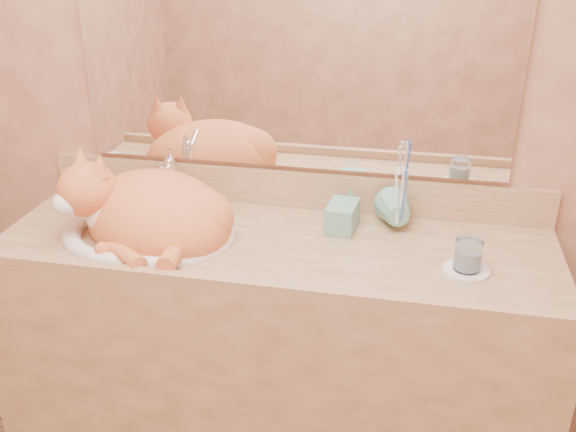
% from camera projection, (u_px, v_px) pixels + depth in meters
% --- Properties ---
extents(wall_back, '(2.40, 0.02, 2.50)m').
position_uv_depth(wall_back, '(293.00, 82.00, 1.90)').
color(wall_back, '#925942').
rests_on(wall_back, ground).
extents(vanity_counter, '(1.60, 0.55, 0.85)m').
position_uv_depth(vanity_counter, '(275.00, 363.00, 2.01)').
color(vanity_counter, '#906440').
rests_on(vanity_counter, floor).
extents(mirror, '(1.30, 0.02, 0.80)m').
position_uv_depth(mirror, '(292.00, 34.00, 1.83)').
color(mirror, white).
rests_on(mirror, wall_back).
extents(sink_basin, '(0.51, 0.43, 0.16)m').
position_uv_depth(sink_basin, '(147.00, 211.00, 1.84)').
color(sink_basin, white).
rests_on(sink_basin, vanity_counter).
extents(faucet, '(0.06, 0.13, 0.18)m').
position_uv_depth(faucet, '(171.00, 181.00, 2.01)').
color(faucet, silver).
rests_on(faucet, vanity_counter).
extents(cat, '(0.60, 0.55, 0.26)m').
position_uv_depth(cat, '(146.00, 209.00, 1.84)').
color(cat, '#D26130').
rests_on(cat, sink_basin).
extents(soap_dispenser, '(0.09, 0.09, 0.18)m').
position_uv_depth(soap_dispenser, '(338.00, 209.00, 1.82)').
color(soap_dispenser, '#6AAA97').
rests_on(soap_dispenser, vanity_counter).
extents(toothbrush_cup, '(0.14, 0.14, 0.10)m').
position_uv_depth(toothbrush_cup, '(399.00, 218.00, 1.86)').
color(toothbrush_cup, '#6AAA97').
rests_on(toothbrush_cup, vanity_counter).
extents(toothbrushes, '(0.03, 0.03, 0.21)m').
position_uv_depth(toothbrushes, '(401.00, 195.00, 1.83)').
color(toothbrushes, white).
rests_on(toothbrushes, toothbrush_cup).
extents(saucer, '(0.12, 0.12, 0.01)m').
position_uv_depth(saucer, '(466.00, 270.00, 1.68)').
color(saucer, silver).
rests_on(saucer, vanity_counter).
extents(water_glass, '(0.07, 0.07, 0.08)m').
position_uv_depth(water_glass, '(468.00, 255.00, 1.66)').
color(water_glass, silver).
rests_on(water_glass, saucer).
extents(lotion_bottle, '(0.05, 0.05, 0.11)m').
position_uv_depth(lotion_bottle, '(94.00, 185.00, 2.08)').
color(lotion_bottle, white).
rests_on(lotion_bottle, vanity_counter).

